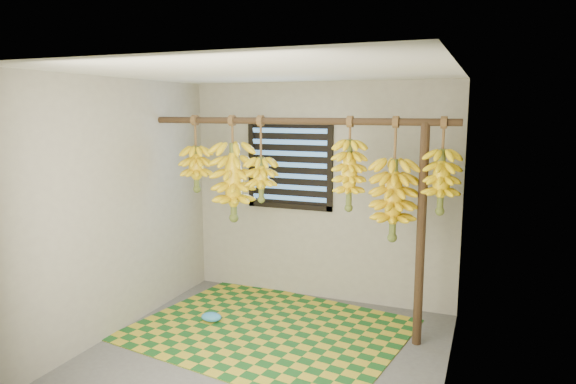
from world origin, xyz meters
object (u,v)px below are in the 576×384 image
at_px(banana_bunch_d, 349,175).
at_px(banana_bunch_e, 393,200).
at_px(plastic_bag, 211,317).
at_px(support_post, 421,237).
at_px(banana_bunch_f, 441,181).
at_px(banana_bunch_c, 261,179).
at_px(banana_bunch_b, 233,182).
at_px(banana_bunch_a, 196,168).
at_px(woven_mat, 269,330).

relative_size(banana_bunch_d, banana_bunch_e, 0.78).
distance_m(plastic_bag, banana_bunch_e, 2.15).
bearing_deg(banana_bunch_d, support_post, 0.00).
bearing_deg(banana_bunch_e, banana_bunch_f, -0.00).
bearing_deg(plastic_bag, banana_bunch_c, 32.31).
xyz_separation_m(support_post, banana_bunch_b, (-1.85, 0.00, 0.39)).
xyz_separation_m(plastic_bag, banana_bunch_a, (-0.30, 0.28, 1.45)).
bearing_deg(woven_mat, banana_bunch_f, 8.78).
relative_size(support_post, banana_bunch_b, 1.91).
distance_m(banana_bunch_a, banana_bunch_c, 0.73).
xyz_separation_m(banana_bunch_b, banana_bunch_e, (1.60, 0.00, -0.08)).
distance_m(banana_bunch_b, banana_bunch_f, 2.00).
height_order(banana_bunch_c, banana_bunch_d, same).
height_order(plastic_bag, banana_bunch_e, banana_bunch_e).
bearing_deg(banana_bunch_a, woven_mat, -14.47).
bearing_deg(banana_bunch_e, plastic_bag, -170.94).
height_order(woven_mat, banana_bunch_b, banana_bunch_b).
bearing_deg(banana_bunch_d, banana_bunch_a, 180.00).
height_order(plastic_bag, banana_bunch_d, banana_bunch_d).
relative_size(banana_bunch_a, banana_bunch_d, 0.90).
distance_m(support_post, banana_bunch_e, 0.40).
bearing_deg(banana_bunch_b, banana_bunch_a, 180.00).
xyz_separation_m(banana_bunch_a, banana_bunch_b, (0.42, 0.00, -0.12)).
relative_size(woven_mat, banana_bunch_c, 2.94).
bearing_deg(support_post, banana_bunch_a, 180.00).
xyz_separation_m(plastic_bag, banana_bunch_f, (2.13, 0.28, 1.45)).
xyz_separation_m(woven_mat, banana_bunch_d, (0.71, 0.23, 1.51)).
relative_size(woven_mat, banana_bunch_b, 2.35).
bearing_deg(banana_bunch_f, support_post, 180.00).
xyz_separation_m(banana_bunch_d, banana_bunch_f, (0.81, 0.00, -0.02)).
height_order(plastic_bag, banana_bunch_c, banana_bunch_c).
distance_m(woven_mat, banana_bunch_d, 1.69).
relative_size(plastic_bag, banana_bunch_b, 0.20).
height_order(banana_bunch_a, banana_bunch_b, same).
height_order(banana_bunch_b, banana_bunch_d, same).
bearing_deg(banana_bunch_a, banana_bunch_d, -0.00).
distance_m(support_post, plastic_bag, 2.21).
bearing_deg(plastic_bag, banana_bunch_f, 7.37).
bearing_deg(banana_bunch_f, woven_mat, -171.22).
xyz_separation_m(woven_mat, banana_bunch_b, (-0.48, 0.23, 1.39)).
xyz_separation_m(support_post, woven_mat, (-1.36, -0.23, -0.99)).
xyz_separation_m(woven_mat, banana_bunch_a, (-0.91, 0.23, 1.50)).
xyz_separation_m(banana_bunch_c, banana_bunch_e, (1.29, 0.00, -0.12)).
bearing_deg(support_post, banana_bunch_c, 180.00).
height_order(banana_bunch_a, banana_bunch_d, same).
height_order(woven_mat, banana_bunch_f, banana_bunch_f).
bearing_deg(banana_bunch_a, plastic_bag, -42.94).
relative_size(plastic_bag, banana_bunch_d, 0.25).
bearing_deg(banana_bunch_b, banana_bunch_f, 0.00).
height_order(plastic_bag, banana_bunch_f, banana_bunch_f).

